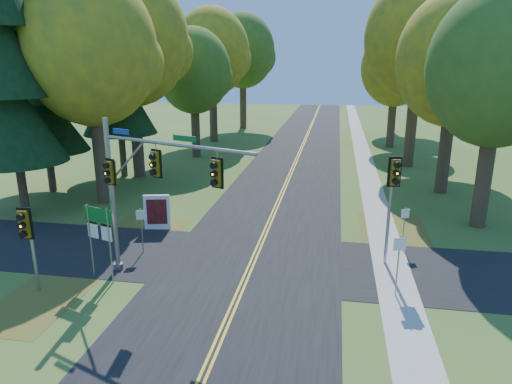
% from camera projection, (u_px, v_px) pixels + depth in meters
% --- Properties ---
extents(ground, '(160.00, 160.00, 0.00)m').
position_uv_depth(ground, '(245.00, 280.00, 19.14)').
color(ground, '#32561E').
rests_on(ground, ground).
extents(road_main, '(8.00, 160.00, 0.02)m').
position_uv_depth(road_main, '(245.00, 280.00, 19.13)').
color(road_main, black).
rests_on(road_main, ground).
extents(road_cross, '(60.00, 6.00, 0.02)m').
position_uv_depth(road_cross, '(253.00, 260.00, 21.03)').
color(road_cross, black).
rests_on(road_cross, ground).
extents(centerline_left, '(0.10, 160.00, 0.01)m').
position_uv_depth(centerline_left, '(242.00, 280.00, 19.15)').
color(centerline_left, gold).
rests_on(centerline_left, road_main).
extents(centerline_right, '(0.10, 160.00, 0.01)m').
position_uv_depth(centerline_right, '(247.00, 280.00, 19.11)').
color(centerline_right, gold).
rests_on(centerline_right, road_main).
extents(sidewalk_east, '(1.60, 160.00, 0.06)m').
position_uv_depth(sidewalk_east, '(398.00, 292.00, 18.10)').
color(sidewalk_east, '#9E998E').
rests_on(sidewalk_east, ground).
extents(leaf_patch_w_near, '(4.00, 6.00, 0.00)m').
position_uv_depth(leaf_patch_w_near, '(139.00, 236.00, 24.00)').
color(leaf_patch_w_near, brown).
rests_on(leaf_patch_w_near, ground).
extents(leaf_patch_e, '(3.50, 8.00, 0.00)m').
position_uv_depth(leaf_patch_e, '(396.00, 238.00, 23.69)').
color(leaf_patch_e, brown).
rests_on(leaf_patch_e, ground).
extents(leaf_patch_w_far, '(3.00, 5.00, 0.00)m').
position_uv_depth(leaf_patch_w_far, '(39.00, 300.00, 17.54)').
color(leaf_patch_w_far, brown).
rests_on(leaf_patch_w_far, ground).
extents(tree_w_a, '(8.00, 8.00, 14.15)m').
position_uv_depth(tree_w_a, '(92.00, 50.00, 27.23)').
color(tree_w_a, '#38281C').
rests_on(tree_w_a, ground).
extents(tree_e_a, '(7.20, 7.20, 12.73)m').
position_uv_depth(tree_e_a, '(500.00, 68.00, 23.16)').
color(tree_e_a, '#38281C').
rests_on(tree_e_a, ground).
extents(tree_w_b, '(8.60, 8.60, 15.38)m').
position_uv_depth(tree_w_b, '(131.00, 40.00, 33.62)').
color(tree_w_b, '#38281C').
rests_on(tree_w_b, ground).
extents(tree_e_b, '(7.60, 7.60, 13.33)m').
position_uv_depth(tree_e_b, '(456.00, 60.00, 29.60)').
color(tree_e_b, '#38281C').
rests_on(tree_e_b, ground).
extents(tree_w_c, '(6.80, 6.80, 11.91)m').
position_uv_depth(tree_w_c, '(194.00, 71.00, 41.68)').
color(tree_w_c, '#38281C').
rests_on(tree_w_c, ground).
extents(tree_e_c, '(8.80, 8.80, 15.79)m').
position_uv_depth(tree_e_c, '(420.00, 38.00, 36.96)').
color(tree_e_c, '#38281C').
rests_on(tree_e_c, ground).
extents(tree_w_d, '(8.20, 8.20, 14.56)m').
position_uv_depth(tree_w_d, '(213.00, 52.00, 49.51)').
color(tree_w_d, '#38281C').
rests_on(tree_w_d, ground).
extents(tree_e_d, '(7.00, 7.00, 12.32)m').
position_uv_depth(tree_e_d, '(396.00, 67.00, 46.43)').
color(tree_e_d, '#38281C').
rests_on(tree_e_d, ground).
extents(tree_w_e, '(8.40, 8.40, 14.97)m').
position_uv_depth(tree_w_e, '(243.00, 51.00, 59.55)').
color(tree_w_e, '#38281C').
rests_on(tree_w_e, ground).
extents(tree_e_e, '(7.80, 7.80, 13.74)m').
position_uv_depth(tree_e_e, '(397.00, 58.00, 56.10)').
color(tree_e_e, '#38281C').
rests_on(tree_e_e, ground).
extents(pine_a, '(5.60, 5.60, 19.48)m').
position_uv_depth(pine_a, '(3.00, 55.00, 24.68)').
color(pine_a, '#38281C').
rests_on(pine_a, ground).
extents(pine_b, '(5.60, 5.60, 17.31)m').
position_uv_depth(pine_b, '(38.00, 72.00, 29.94)').
color(pine_b, '#38281C').
rests_on(pine_b, ground).
extents(pine_c, '(5.60, 5.60, 20.56)m').
position_uv_depth(pine_c, '(114.00, 49.00, 33.75)').
color(pine_c, '#38281C').
rests_on(pine_c, ground).
extents(traffic_mast, '(6.90, 2.87, 6.68)m').
position_uv_depth(traffic_mast, '(141.00, 181.00, 18.03)').
color(traffic_mast, gray).
rests_on(traffic_mast, ground).
extents(east_signal_pole, '(0.57, 0.67, 5.01)m').
position_uv_depth(east_signal_pole, '(393.00, 184.00, 19.47)').
color(east_signal_pole, '#919499').
rests_on(east_signal_pole, ground).
extents(ped_signal_pole, '(0.57, 0.65, 3.58)m').
position_uv_depth(ped_signal_pole, '(27.00, 230.00, 17.37)').
color(ped_signal_pole, '#97999F').
rests_on(ped_signal_pole, ground).
extents(route_sign_cluster, '(1.46, 0.51, 3.26)m').
position_uv_depth(route_sign_cluster, '(99.00, 228.00, 18.60)').
color(route_sign_cluster, gray).
rests_on(route_sign_cluster, ground).
extents(info_kiosk, '(1.41, 0.50, 1.94)m').
position_uv_depth(info_kiosk, '(157.00, 212.00, 24.74)').
color(info_kiosk, silver).
rests_on(info_kiosk, ground).
extents(reg_sign_e_north, '(0.39, 0.17, 2.15)m').
position_uv_depth(reg_sign_e_north, '(404.00, 221.00, 21.86)').
color(reg_sign_e_north, gray).
rests_on(reg_sign_e_north, ground).
extents(reg_sign_e_south, '(0.48, 0.14, 2.52)m').
position_uv_depth(reg_sign_e_south, '(399.00, 255.00, 17.43)').
color(reg_sign_e_south, gray).
rests_on(reg_sign_e_south, ground).
extents(reg_sign_w, '(0.41, 0.18, 2.22)m').
position_uv_depth(reg_sign_w, '(141.00, 223.00, 21.49)').
color(reg_sign_w, gray).
rests_on(reg_sign_w, ground).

